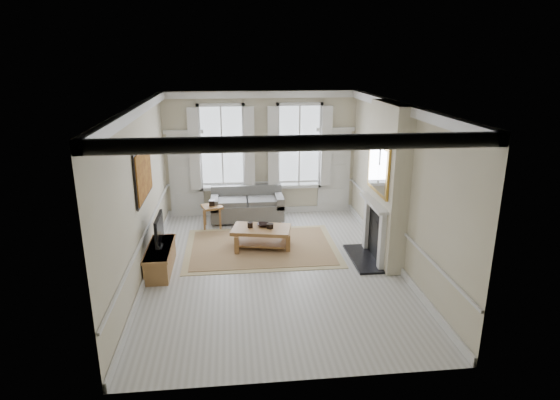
{
  "coord_description": "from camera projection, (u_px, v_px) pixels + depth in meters",
  "views": [
    {
      "loc": [
        -0.82,
        -8.96,
        4.31
      ],
      "look_at": [
        0.22,
        0.77,
        1.25
      ],
      "focal_mm": 30.0,
      "sensor_mm": 36.0,
      "label": 1
    }
  ],
  "objects": [
    {
      "name": "sofa",
      "position": [
        247.0,
        206.0,
        12.67
      ],
      "size": [
        1.93,
        0.94,
        0.88
      ],
      "color": "#595957",
      "rests_on": "floor"
    },
    {
      "name": "fireplace",
      "position": [
        374.0,
        228.0,
        10.07
      ],
      "size": [
        0.21,
        1.45,
        1.33
      ],
      "color": "silver",
      "rests_on": "floor"
    },
    {
      "name": "ceiling",
      "position": [
        273.0,
        104.0,
        8.86
      ],
      "size": [
        7.2,
        7.2,
        0.0
      ],
      "primitive_type": "plane",
      "rotation": [
        3.14,
        0.0,
        0.0
      ],
      "color": "white",
      "rests_on": "back_wall"
    },
    {
      "name": "rug",
      "position": [
        261.0,
        247.0,
        10.88
      ],
      "size": [
        3.5,
        2.6,
        0.02
      ],
      "primitive_type": "cube",
      "color": "tan",
      "rests_on": "floor"
    },
    {
      "name": "bowl",
      "position": [
        263.0,
        225.0,
        10.83
      ],
      "size": [
        0.33,
        0.33,
        0.07
      ],
      "primitive_type": "imported",
      "rotation": [
        0.0,
        0.0,
        -0.19
      ],
      "color": "black",
      "rests_on": "coffee_table"
    },
    {
      "name": "coffee_table",
      "position": [
        261.0,
        231.0,
        10.76
      ],
      "size": [
        1.45,
        1.03,
        0.49
      ],
      "rotation": [
        0.0,
        0.0,
        -0.21
      ],
      "color": "olive",
      "rests_on": "rug"
    },
    {
      "name": "tv",
      "position": [
        159.0,
        229.0,
        9.48
      ],
      "size": [
        0.08,
        0.9,
        0.68
      ],
      "color": "black",
      "rests_on": "tv_stand"
    },
    {
      "name": "floor",
      "position": [
        273.0,
        268.0,
        9.87
      ],
      "size": [
        7.2,
        7.2,
        0.0
      ],
      "primitive_type": "plane",
      "color": "#B7B5AD",
      "rests_on": "ground"
    },
    {
      "name": "door_left",
      "position": [
        186.0,
        176.0,
        12.7
      ],
      "size": [
        0.9,
        0.08,
        2.3
      ],
      "primitive_type": "cube",
      "color": "silver",
      "rests_on": "floor"
    },
    {
      "name": "hearth",
      "position": [
        363.0,
        258.0,
        10.26
      ],
      "size": [
        0.55,
        1.5,
        0.05
      ],
      "primitive_type": "cube",
      "color": "black",
      "rests_on": "floor"
    },
    {
      "name": "window_left",
      "position": [
        222.0,
        148.0,
        12.57
      ],
      "size": [
        1.26,
        0.2,
        2.2
      ],
      "primitive_type": null,
      "color": "#B2BCC6",
      "rests_on": "back_wall"
    },
    {
      "name": "window_right",
      "position": [
        299.0,
        146.0,
        12.78
      ],
      "size": [
        1.26,
        0.2,
        2.2
      ],
      "primitive_type": null,
      "color": "#B2BCC6",
      "rests_on": "back_wall"
    },
    {
      "name": "mirror",
      "position": [
        378.0,
        168.0,
        9.68
      ],
      "size": [
        0.06,
        1.26,
        1.06
      ],
      "primitive_type": "cube",
      "color": "#B88A32",
      "rests_on": "chimney_breast"
    },
    {
      "name": "painting",
      "position": [
        143.0,
        173.0,
        9.29
      ],
      "size": [
        0.05,
        1.66,
        1.06
      ],
      "primitive_type": "cube",
      "color": "#BA7A1F",
      "rests_on": "left_wall"
    },
    {
      "name": "door_right",
      "position": [
        334.0,
        172.0,
        13.12
      ],
      "size": [
        0.9,
        0.08,
        2.3
      ],
      "primitive_type": "cube",
      "color": "silver",
      "rests_on": "floor"
    },
    {
      "name": "back_wall",
      "position": [
        261.0,
        154.0,
        12.78
      ],
      "size": [
        5.2,
        0.0,
        5.2
      ],
      "primitive_type": "plane",
      "rotation": [
        1.57,
        0.0,
        0.0
      ],
      "color": "beige",
      "rests_on": "floor"
    },
    {
      "name": "right_wall",
      "position": [
        398.0,
        187.0,
        9.63
      ],
      "size": [
        0.0,
        7.2,
        7.2
      ],
      "primitive_type": "plane",
      "rotation": [
        1.57,
        0.0,
        -1.57
      ],
      "color": "beige",
      "rests_on": "floor"
    },
    {
      "name": "chimney_breast",
      "position": [
        387.0,
        184.0,
        9.8
      ],
      "size": [
        0.35,
        1.7,
        3.38
      ],
      "primitive_type": "cube",
      "color": "beige",
      "rests_on": "floor"
    },
    {
      "name": "left_wall",
      "position": [
        140.0,
        194.0,
        9.1
      ],
      "size": [
        0.0,
        7.2,
        7.2
      ],
      "primitive_type": "plane",
      "rotation": [
        1.57,
        0.0,
        1.57
      ],
      "color": "beige",
      "rests_on": "floor"
    },
    {
      "name": "tv_stand",
      "position": [
        160.0,
        259.0,
        9.67
      ],
      "size": [
        0.46,
        1.45,
        0.52
      ],
      "primitive_type": "cube",
      "color": "olive",
      "rests_on": "floor"
    },
    {
      "name": "ceramic_pot_b",
      "position": [
        270.0,
        226.0,
        10.69
      ],
      "size": [
        0.16,
        0.16,
        0.11
      ],
      "primitive_type": "cylinder",
      "color": "black",
      "rests_on": "coffee_table"
    },
    {
      "name": "ceramic_pot_a",
      "position": [
        250.0,
        225.0,
        10.74
      ],
      "size": [
        0.13,
        0.13,
        0.13
      ],
      "primitive_type": "cylinder",
      "color": "black",
      "rests_on": "coffee_table"
    },
    {
      "name": "side_table",
      "position": [
        212.0,
        210.0,
        12.05
      ],
      "size": [
        0.6,
        0.6,
        0.59
      ],
      "rotation": [
        0.0,
        0.0,
        0.3
      ],
      "color": "olive",
      "rests_on": "floor"
    }
  ]
}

